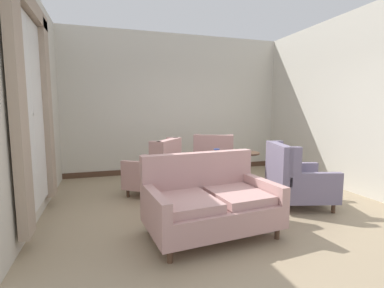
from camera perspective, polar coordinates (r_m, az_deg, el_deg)
ground at (r=4.35m, az=6.62°, el=-13.18°), size 7.95×7.95×0.00m
wall_back at (r=6.78m, az=-3.09°, el=8.04°), size 5.40×0.08×3.24m
wall_left at (r=4.67m, az=-29.32°, el=7.62°), size 0.08×3.98×3.24m
wall_right at (r=6.28m, az=26.04°, el=7.43°), size 0.08×3.98×3.24m
baseboard_back at (r=6.87m, az=-2.89°, el=-5.06°), size 5.24×0.03×0.12m
window_with_curtains at (r=4.12m, az=-29.52°, el=7.47°), size 0.12×1.85×2.72m
coffee_table at (r=4.44m, az=4.77°, el=-7.19°), size 0.89×0.89×0.50m
porcelain_vase at (r=4.37m, az=5.01°, el=-4.02°), size 0.15×0.15×0.40m
settee at (r=3.46m, az=3.62°, el=-11.67°), size 1.60×1.06×0.95m
armchair_far_left at (r=5.78m, az=4.37°, el=-3.59°), size 1.01×1.02×1.01m
armchair_back_corner at (r=4.70m, az=20.14°, el=-6.78°), size 1.07×1.06×0.98m
armchair_near_window at (r=5.00m, az=-7.14°, el=-5.39°), size 1.10×1.10×0.99m
side_table at (r=5.19m, az=10.78°, el=-4.87°), size 0.49×0.49×0.73m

